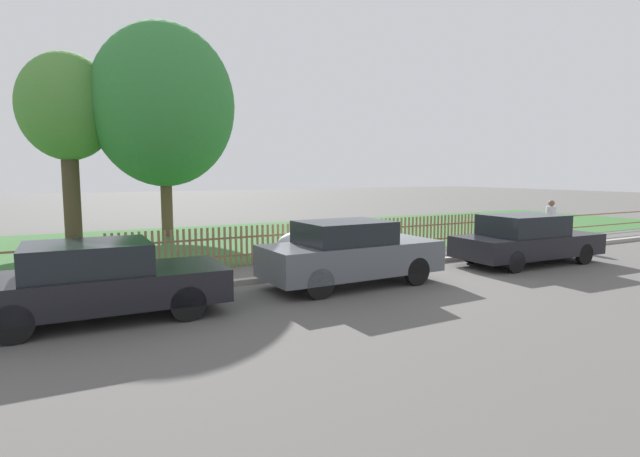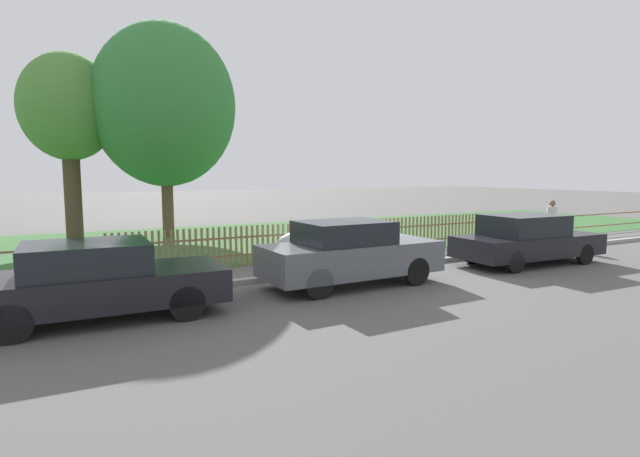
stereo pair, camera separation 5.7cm
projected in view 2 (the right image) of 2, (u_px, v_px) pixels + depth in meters
name	position (u px, v px, depth m)	size (l,w,h in m)	color
ground_plane	(370.00, 271.00, 13.05)	(120.00, 120.00, 0.00)	#565451
kerb_stone	(368.00, 268.00, 13.14)	(42.59, 0.20, 0.12)	#9E998E
grass_strip	(262.00, 238.00, 19.70)	(42.59, 10.78, 0.01)	#33602D
park_fence	(328.00, 240.00, 14.93)	(42.59, 0.05, 1.11)	olive
parked_car_silver_hatchback	(97.00, 280.00, 8.70)	(4.25, 1.88, 1.37)	black
parked_car_black_saloon	(350.00, 253.00, 11.32)	(4.18, 1.75, 1.48)	#51565B
parked_car_navy_estate	(527.00, 240.00, 13.97)	(4.41, 1.86, 1.40)	black
covered_motorcycle	(308.00, 243.00, 13.77)	(1.92, 0.91, 1.01)	black
tree_nearest_kerb	(68.00, 109.00, 18.71)	(3.48, 3.48, 7.03)	#473828
tree_behind_motorcycle	(164.00, 106.00, 19.66)	(5.54, 5.54, 8.38)	brown
pedestrian_near_fence	(551.00, 221.00, 17.14)	(0.38, 0.35, 1.62)	slate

